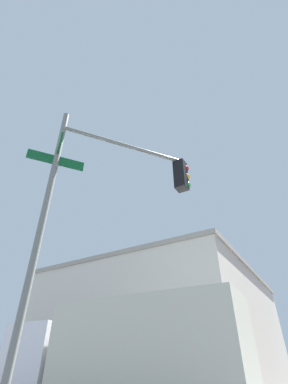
# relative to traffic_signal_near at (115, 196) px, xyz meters

# --- Properties ---
(traffic_signal_near) EXTENTS (2.26, 3.06, 6.43)m
(traffic_signal_near) POSITION_rel_traffic_signal_near_xyz_m (0.00, 0.00, 0.00)
(traffic_signal_near) COLOR slate
(traffic_signal_near) RESTS_ON ground_plane
(building_stucco) EXTENTS (19.62, 23.34, 9.97)m
(building_stucco) POSITION_rel_traffic_signal_near_xyz_m (-11.76, 25.72, 0.42)
(building_stucco) COLOR beige
(building_stucco) RESTS_ON ground_plane
(box_truck_second) EXTENTS (8.50, 2.90, 3.47)m
(box_truck_second) POSITION_rel_traffic_signal_near_xyz_m (-2.96, 4.54, -2.67)
(box_truck_second) COLOR silver
(box_truck_second) RESTS_ON ground_plane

